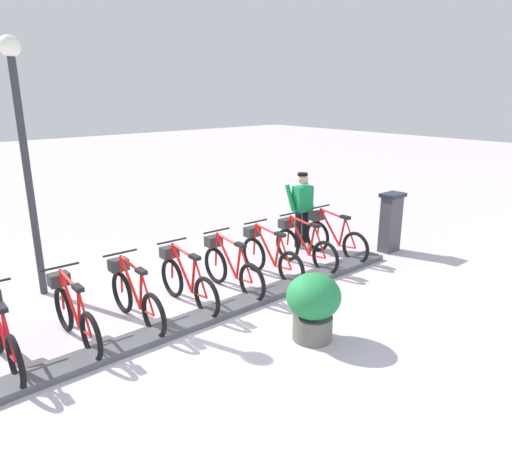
{
  "coord_description": "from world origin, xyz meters",
  "views": [
    {
      "loc": [
        -5.54,
        3.64,
        3.38
      ],
      "look_at": [
        0.5,
        -1.65,
        0.9
      ],
      "focal_mm": 33.86,
      "sensor_mm": 36.0,
      "label": 1
    }
  ],
  "objects_px": {
    "bike_docked_4": "(186,281)",
    "bike_docked_0": "(333,237)",
    "bike_docked_5": "(134,296)",
    "worker_near_rack": "(302,207)",
    "bike_docked_6": "(74,314)",
    "bike_docked_1": "(303,246)",
    "lamp_post": "(22,134)",
    "bike_docked_3": "(230,267)",
    "payment_kiosk": "(391,221)",
    "bike_docked_7": "(2,335)",
    "planter_bush": "(313,303)",
    "bike_docked_2": "(269,256)"
  },
  "relations": [
    {
      "from": "bike_docked_6",
      "to": "lamp_post",
      "type": "bearing_deg",
      "value": -6.39
    },
    {
      "from": "bike_docked_7",
      "to": "planter_bush",
      "type": "height_order",
      "value": "bike_docked_7"
    },
    {
      "from": "bike_docked_1",
      "to": "lamp_post",
      "type": "bearing_deg",
      "value": 64.86
    },
    {
      "from": "bike_docked_0",
      "to": "lamp_post",
      "type": "bearing_deg",
      "value": 68.81
    },
    {
      "from": "bike_docked_4",
      "to": "lamp_post",
      "type": "height_order",
      "value": "lamp_post"
    },
    {
      "from": "bike_docked_4",
      "to": "lamp_post",
      "type": "relative_size",
      "value": 0.41
    },
    {
      "from": "bike_docked_2",
      "to": "bike_docked_4",
      "type": "xyz_separation_m",
      "value": [
        0.0,
        1.82,
        0.0
      ]
    },
    {
      "from": "bike_docked_0",
      "to": "bike_docked_3",
      "type": "relative_size",
      "value": 1.0
    },
    {
      "from": "bike_docked_3",
      "to": "bike_docked_4",
      "type": "relative_size",
      "value": 1.0
    },
    {
      "from": "bike_docked_4",
      "to": "planter_bush",
      "type": "height_order",
      "value": "bike_docked_4"
    },
    {
      "from": "payment_kiosk",
      "to": "worker_near_rack",
      "type": "relative_size",
      "value": 0.77
    },
    {
      "from": "lamp_post",
      "to": "worker_near_rack",
      "type": "bearing_deg",
      "value": -102.46
    },
    {
      "from": "bike_docked_5",
      "to": "bike_docked_6",
      "type": "relative_size",
      "value": 1.0
    },
    {
      "from": "bike_docked_2",
      "to": "bike_docked_7",
      "type": "distance_m",
      "value": 4.56
    },
    {
      "from": "bike_docked_0",
      "to": "bike_docked_6",
      "type": "height_order",
      "value": "same"
    },
    {
      "from": "bike_docked_4",
      "to": "worker_near_rack",
      "type": "xyz_separation_m",
      "value": [
        0.88,
        -3.61,
        0.48
      ]
    },
    {
      "from": "bike_docked_1",
      "to": "bike_docked_3",
      "type": "xyz_separation_m",
      "value": [
        0.0,
        1.82,
        0.0
      ]
    },
    {
      "from": "bike_docked_1",
      "to": "worker_near_rack",
      "type": "xyz_separation_m",
      "value": [
        0.88,
        -0.88,
        0.48
      ]
    },
    {
      "from": "bike_docked_3",
      "to": "planter_bush",
      "type": "height_order",
      "value": "bike_docked_3"
    },
    {
      "from": "bike_docked_4",
      "to": "bike_docked_0",
      "type": "bearing_deg",
      "value": -90.0
    },
    {
      "from": "bike_docked_5",
      "to": "planter_bush",
      "type": "bearing_deg",
      "value": -142.29
    },
    {
      "from": "bike_docked_2",
      "to": "bike_docked_7",
      "type": "relative_size",
      "value": 1.0
    },
    {
      "from": "payment_kiosk",
      "to": "bike_docked_0",
      "type": "relative_size",
      "value": 0.74
    },
    {
      "from": "bike_docked_6",
      "to": "bike_docked_7",
      "type": "bearing_deg",
      "value": 90.0
    },
    {
      "from": "payment_kiosk",
      "to": "bike_docked_5",
      "type": "height_order",
      "value": "payment_kiosk"
    },
    {
      "from": "payment_kiosk",
      "to": "lamp_post",
      "type": "height_order",
      "value": "lamp_post"
    },
    {
      "from": "payment_kiosk",
      "to": "worker_near_rack",
      "type": "height_order",
      "value": "worker_near_rack"
    },
    {
      "from": "lamp_post",
      "to": "bike_docked_3",
      "type": "bearing_deg",
      "value": -129.03
    },
    {
      "from": "bike_docked_2",
      "to": "lamp_post",
      "type": "height_order",
      "value": "lamp_post"
    },
    {
      "from": "bike_docked_7",
      "to": "bike_docked_4",
      "type": "bearing_deg",
      "value": -90.0
    },
    {
      "from": "bike_docked_5",
      "to": "worker_near_rack",
      "type": "height_order",
      "value": "worker_near_rack"
    },
    {
      "from": "planter_bush",
      "to": "bike_docked_3",
      "type": "bearing_deg",
      "value": -5.35
    },
    {
      "from": "bike_docked_4",
      "to": "lamp_post",
      "type": "distance_m",
      "value": 3.44
    },
    {
      "from": "bike_docked_1",
      "to": "bike_docked_2",
      "type": "height_order",
      "value": "same"
    },
    {
      "from": "planter_bush",
      "to": "bike_docked_6",
      "type": "bearing_deg",
      "value": 50.35
    },
    {
      "from": "planter_bush",
      "to": "worker_near_rack",
      "type": "bearing_deg",
      "value": -44.15
    },
    {
      "from": "bike_docked_2",
      "to": "bike_docked_6",
      "type": "height_order",
      "value": "same"
    },
    {
      "from": "bike_docked_0",
      "to": "worker_near_rack",
      "type": "bearing_deg",
      "value": 2.2
    },
    {
      "from": "bike_docked_6",
      "to": "worker_near_rack",
      "type": "height_order",
      "value": "worker_near_rack"
    },
    {
      "from": "bike_docked_3",
      "to": "lamp_post",
      "type": "relative_size",
      "value": 0.41
    },
    {
      "from": "bike_docked_0",
      "to": "planter_bush",
      "type": "height_order",
      "value": "bike_docked_0"
    },
    {
      "from": "bike_docked_3",
      "to": "bike_docked_5",
      "type": "height_order",
      "value": "same"
    },
    {
      "from": "payment_kiosk",
      "to": "planter_bush",
      "type": "distance_m",
      "value": 4.4
    },
    {
      "from": "bike_docked_1",
      "to": "bike_docked_5",
      "type": "distance_m",
      "value": 3.65
    },
    {
      "from": "lamp_post",
      "to": "bike_docked_5",
      "type": "bearing_deg",
      "value": -161.4
    },
    {
      "from": "bike_docked_7",
      "to": "planter_bush",
      "type": "bearing_deg",
      "value": -121.37
    },
    {
      "from": "bike_docked_1",
      "to": "bike_docked_5",
      "type": "relative_size",
      "value": 1.0
    },
    {
      "from": "bike_docked_5",
      "to": "bike_docked_2",
      "type": "bearing_deg",
      "value": -90.0
    },
    {
      "from": "bike_docked_3",
      "to": "bike_docked_6",
      "type": "bearing_deg",
      "value": 90.0
    },
    {
      "from": "bike_docked_5",
      "to": "bike_docked_0",
      "type": "bearing_deg",
      "value": -90.0
    }
  ]
}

